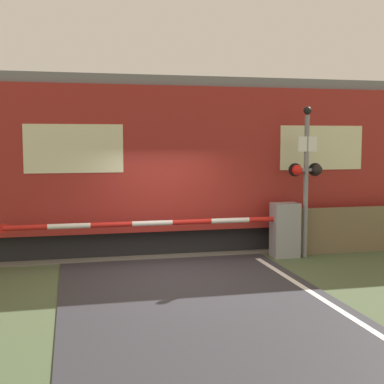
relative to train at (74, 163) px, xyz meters
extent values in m
plane|color=#475638|center=(1.95, -3.09, -2.12)|extent=(80.00, 80.00, 0.00)
cube|color=#666056|center=(1.95, 0.00, -2.11)|extent=(36.00, 3.20, 0.03)
cube|color=#595451|center=(1.95, -0.72, -2.04)|extent=(36.00, 0.08, 0.10)
cube|color=#595451|center=(1.95, 0.72, -2.04)|extent=(36.00, 0.08, 0.10)
cube|color=black|center=(0.00, 0.00, -1.82)|extent=(19.55, 2.37, 0.60)
cube|color=maroon|center=(0.00, 0.00, 0.13)|extent=(21.25, 2.78, 3.31)
cube|color=slate|center=(0.00, 0.00, 1.91)|extent=(20.83, 2.56, 0.24)
cube|color=beige|center=(5.84, -1.40, 0.38)|extent=(2.13, 0.02, 1.06)
cube|color=beige|center=(0.00, -1.40, 0.38)|extent=(2.13, 0.02, 1.06)
cube|color=gray|center=(4.70, -1.96, -1.49)|extent=(0.60, 0.44, 1.25)
cylinder|color=gray|center=(4.70, -1.96, -1.23)|extent=(0.16, 0.16, 0.18)
cylinder|color=red|center=(4.26, -1.96, -1.23)|extent=(0.88, 0.11, 0.11)
cylinder|color=white|center=(3.38, -1.96, -1.23)|extent=(0.88, 0.11, 0.11)
cylinder|color=red|center=(2.50, -1.96, -1.23)|extent=(0.88, 0.11, 0.11)
cylinder|color=white|center=(1.62, -1.96, -1.23)|extent=(0.88, 0.11, 0.11)
cylinder|color=red|center=(0.74, -1.96, -1.23)|extent=(0.88, 0.11, 0.11)
cylinder|color=white|center=(-0.14, -1.96, -1.23)|extent=(0.88, 0.11, 0.11)
cylinder|color=red|center=(-1.02, -1.96, -1.23)|extent=(0.88, 0.11, 0.11)
cylinder|color=red|center=(-1.46, -1.96, -1.23)|extent=(0.20, 0.02, 0.20)
cylinder|color=gray|center=(5.14, -2.07, -0.50)|extent=(0.11, 0.11, 3.25)
cube|color=gray|center=(5.14, -2.07, -0.11)|extent=(0.61, 0.07, 0.07)
sphere|color=red|center=(4.90, -2.12, -0.11)|extent=(0.24, 0.24, 0.24)
sphere|color=black|center=(5.39, -2.12, -0.11)|extent=(0.24, 0.24, 0.24)
cylinder|color=black|center=(4.90, -2.01, -0.11)|extent=(0.30, 0.06, 0.30)
cylinder|color=black|center=(5.39, -2.01, -0.11)|extent=(0.30, 0.06, 0.30)
cube|color=white|center=(5.14, -2.11, 0.48)|extent=(0.46, 0.02, 0.34)
sphere|color=black|center=(5.14, -2.07, 1.23)|extent=(0.18, 0.18, 0.18)
cube|color=#726047|center=(6.43, -1.87, -1.57)|extent=(3.95, 0.06, 1.10)
camera|label=1|loc=(-0.10, -13.31, 0.57)|focal=50.00mm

